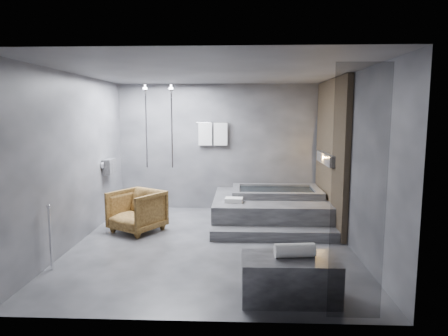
{
  "coord_description": "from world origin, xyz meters",
  "views": [
    {
      "loc": [
        0.47,
        -6.41,
        2.17
      ],
      "look_at": [
        0.19,
        0.3,
        1.24
      ],
      "focal_mm": 32.0,
      "sensor_mm": 36.0,
      "label": 1
    }
  ],
  "objects": [
    {
      "name": "room",
      "position": [
        0.4,
        0.24,
        1.73
      ],
      "size": [
        5.0,
        5.04,
        2.82
      ],
      "color": "#303032",
      "rests_on": "ground"
    },
    {
      "name": "tub_deck",
      "position": [
        1.05,
        1.45,
        0.25
      ],
      "size": [
        2.2,
        2.0,
        0.5
      ],
      "primitive_type": "cube",
      "color": "#353538",
      "rests_on": "ground"
    },
    {
      "name": "rolled_towel",
      "position": [
        1.1,
        -1.93,
        0.58
      ],
      "size": [
        0.48,
        0.22,
        0.17
      ],
      "primitive_type": "cylinder",
      "rotation": [
        0.0,
        1.57,
        0.11
      ],
      "color": "white",
      "rests_on": "concrete_bench"
    },
    {
      "name": "tub_step",
      "position": [
        1.05,
        0.27,
        0.09
      ],
      "size": [
        2.2,
        0.36,
        0.18
      ],
      "primitive_type": "cube",
      "color": "#353538",
      "rests_on": "ground"
    },
    {
      "name": "deck_towel",
      "position": [
        0.34,
        0.92,
        0.54
      ],
      "size": [
        0.34,
        0.26,
        0.09
      ],
      "primitive_type": "cube",
      "rotation": [
        0.0,
        0.0,
        -0.07
      ],
      "color": "white",
      "rests_on": "tub_deck"
    },
    {
      "name": "concrete_bench",
      "position": [
        1.05,
        -1.95,
        0.25
      ],
      "size": [
        1.12,
        0.63,
        0.5
      ],
      "primitive_type": "cube",
      "rotation": [
        0.0,
        0.0,
        0.01
      ],
      "color": "#323235",
      "rests_on": "ground"
    },
    {
      "name": "driftwood_chair",
      "position": [
        -1.43,
        0.66,
        0.38
      ],
      "size": [
        1.13,
        1.14,
        0.76
      ],
      "primitive_type": "imported",
      "rotation": [
        0.0,
        0.0,
        -0.55
      ],
      "color": "#422A10",
      "rests_on": "ground"
    }
  ]
}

